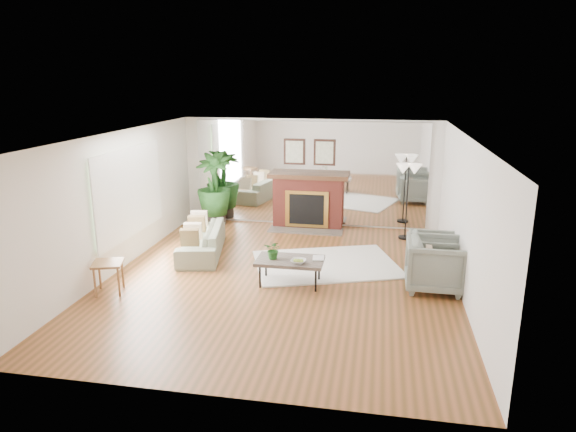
% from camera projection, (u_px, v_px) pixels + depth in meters
% --- Properties ---
extents(ground, '(7.00, 7.00, 0.00)m').
position_uv_depth(ground, '(281.00, 279.00, 9.00)').
color(ground, brown).
rests_on(ground, ground).
extents(wall_left, '(0.02, 7.00, 2.50)m').
position_uv_depth(wall_left, '(117.00, 202.00, 9.19)').
color(wall_left, silver).
rests_on(wall_left, ground).
extents(wall_right, '(0.02, 7.00, 2.50)m').
position_uv_depth(wall_right, '(465.00, 218.00, 8.16)').
color(wall_right, silver).
rests_on(wall_right, ground).
extents(wall_back, '(6.00, 0.02, 2.50)m').
position_uv_depth(wall_back, '(310.00, 173.00, 11.99)').
color(wall_back, silver).
rests_on(wall_back, ground).
extents(mirror_panel, '(5.40, 0.04, 2.40)m').
position_uv_depth(mirror_panel, '(309.00, 173.00, 11.97)').
color(mirror_panel, silver).
rests_on(mirror_panel, wall_back).
extents(window_panel, '(0.04, 2.40, 1.50)m').
position_uv_depth(window_panel, '(129.00, 192.00, 9.54)').
color(window_panel, '#B2E09E').
rests_on(window_panel, wall_left).
extents(fireplace, '(1.85, 0.83, 2.05)m').
position_uv_depth(fireplace, '(308.00, 200.00, 11.93)').
color(fireplace, maroon).
rests_on(fireplace, ground).
extents(area_rug, '(3.07, 2.61, 0.03)m').
position_uv_depth(area_rug, '(326.00, 264.00, 9.66)').
color(area_rug, white).
rests_on(area_rug, ground).
extents(coffee_table, '(1.13, 0.66, 0.45)m').
position_uv_depth(coffee_table, '(290.00, 261.00, 8.66)').
color(coffee_table, '#63564E').
rests_on(coffee_table, ground).
extents(sofa, '(1.14, 2.06, 0.57)m').
position_uv_depth(sofa, '(202.00, 241.00, 10.17)').
color(sofa, gray).
rests_on(sofa, ground).
extents(armchair_back, '(0.85, 0.83, 0.76)m').
position_uv_depth(armchair_back, '(432.00, 255.00, 9.08)').
color(armchair_back, gray).
rests_on(armchair_back, ground).
extents(armchair_front, '(0.96, 0.94, 0.87)m').
position_uv_depth(armchair_front, '(436.00, 264.00, 8.46)').
color(armchair_front, gray).
rests_on(armchair_front, ground).
extents(side_table, '(0.58, 0.58, 0.53)m').
position_uv_depth(side_table, '(108.00, 267.00, 8.31)').
color(side_table, olive).
rests_on(side_table, ground).
extents(potted_ficus, '(0.84, 0.84, 1.73)m').
position_uv_depth(potted_ficus, '(214.00, 187.00, 12.09)').
color(potted_ficus, black).
rests_on(potted_ficus, ground).
extents(floor_lamp, '(0.54, 0.30, 1.65)m').
position_uv_depth(floor_lamp, '(409.00, 175.00, 10.88)').
color(floor_lamp, black).
rests_on(floor_lamp, ground).
extents(tabletop_plant, '(0.33, 0.30, 0.33)m').
position_uv_depth(tabletop_plant, '(274.00, 250.00, 8.63)').
color(tabletop_plant, '#296324').
rests_on(tabletop_plant, coffee_table).
extents(fruit_bowl, '(0.28, 0.28, 0.06)m').
position_uv_depth(fruit_bowl, '(298.00, 261.00, 8.46)').
color(fruit_bowl, olive).
rests_on(fruit_bowl, coffee_table).
extents(book, '(0.22, 0.28, 0.02)m').
position_uv_depth(book, '(313.00, 258.00, 8.68)').
color(book, olive).
rests_on(book, coffee_table).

